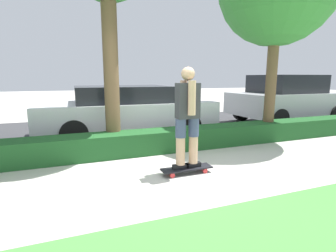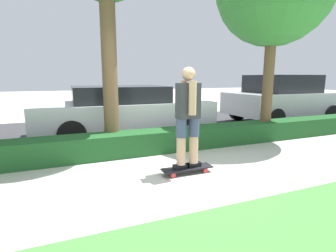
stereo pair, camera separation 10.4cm
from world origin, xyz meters
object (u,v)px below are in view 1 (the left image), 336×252
object	(u,v)px
skater_person	(187,116)
parked_car_rear	(287,98)
skateboard	(187,169)
parked_car_middle	(126,109)

from	to	relation	value
skater_person	parked_car_rear	distance (m)	6.28
skateboard	parked_car_middle	world-z (taller)	parked_car_middle
skater_person	parked_car_middle	distance (m)	3.29
skateboard	parked_car_rear	world-z (taller)	parked_car_rear
skateboard	parked_car_middle	xyz separation A→B (m)	(-0.28, 3.27, 0.63)
skater_person	parked_car_rear	bearing A→B (deg)	31.75
skateboard	parked_car_middle	bearing A→B (deg)	94.89
parked_car_middle	parked_car_rear	bearing A→B (deg)	1.33
skateboard	skater_person	world-z (taller)	skater_person
parked_car_middle	skater_person	bearing A→B (deg)	-84.08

